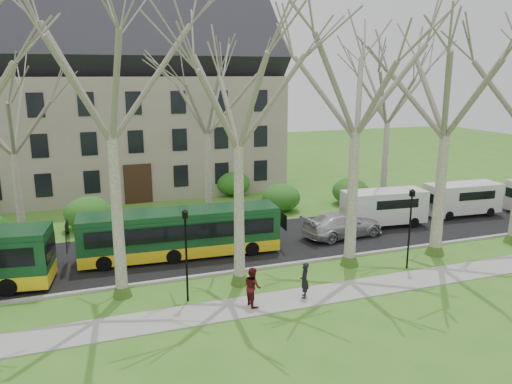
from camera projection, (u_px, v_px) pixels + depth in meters
ground at (298, 276)px, 25.92m from camera, size 120.00×120.00×0.00m
sidewalk at (319, 295)px, 23.62m from camera, size 70.00×2.00×0.06m
road at (261, 242)px, 30.95m from camera, size 80.00×8.00×0.06m
curb at (286, 264)px, 27.28m from camera, size 80.00×0.25×0.14m
building at (126, 99)px, 44.10m from camera, size 26.50×12.20×16.00m
tree_row_verge at (298, 141)px, 24.57m from camera, size 49.00×7.00×14.00m
tree_row_far at (216, 137)px, 34.17m from camera, size 33.00×7.00×12.00m
lamp_row at (307, 234)px, 24.40m from camera, size 36.22×0.22×4.30m
hedges at (163, 201)px, 37.00m from camera, size 30.60×8.60×2.00m
bus_follow at (181, 233)px, 28.27m from camera, size 11.26×2.96×2.79m
sedan at (343, 225)px, 31.84m from camera, size 5.63×2.83×1.57m
van_a at (384, 208)px, 33.99m from camera, size 5.79×2.53×2.46m
van_b at (462, 200)px, 36.51m from camera, size 5.56×2.33×2.38m
pedestrian_a at (305, 280)px, 23.14m from camera, size 0.62×0.73×1.69m
pedestrian_b at (253, 287)px, 22.33m from camera, size 0.80×0.96×1.79m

